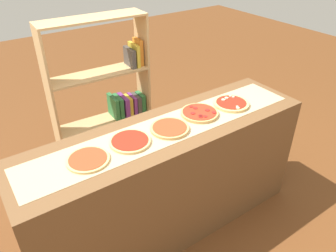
% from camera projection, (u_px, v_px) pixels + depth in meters
% --- Properties ---
extents(ground_plane, '(12.00, 12.00, 0.00)m').
position_uv_depth(ground_plane, '(168.00, 224.00, 2.75)').
color(ground_plane, brown).
extents(counter, '(2.17, 0.57, 0.95)m').
position_uv_depth(counter, '(168.00, 181.00, 2.49)').
color(counter, brown).
rests_on(counter, ground_plane).
extents(parchment_paper, '(2.04, 0.35, 0.00)m').
position_uv_depth(parchment_paper, '(168.00, 128.00, 2.24)').
color(parchment_paper, tan).
rests_on(parchment_paper, counter).
extents(pizza_plain_0, '(0.26, 0.26, 0.02)m').
position_uv_depth(pizza_plain_0, '(88.00, 159.00, 1.93)').
color(pizza_plain_0, '#DBB26B').
rests_on(pizza_plain_0, parchment_paper).
extents(pizza_plain_1, '(0.27, 0.27, 0.02)m').
position_uv_depth(pizza_plain_1, '(130.00, 141.00, 2.09)').
color(pizza_plain_1, '#DBB26B').
rests_on(pizza_plain_1, parchment_paper).
extents(pizza_plain_2, '(0.27, 0.27, 0.02)m').
position_uv_depth(pizza_plain_2, '(170.00, 128.00, 2.22)').
color(pizza_plain_2, tan).
rests_on(pizza_plain_2, parchment_paper).
extents(pizza_pepperoni_3, '(0.28, 0.28, 0.03)m').
position_uv_depth(pizza_pepperoni_3, '(199.00, 113.00, 2.39)').
color(pizza_pepperoni_3, tan).
rests_on(pizza_pepperoni_3, parchment_paper).
extents(pizza_mushroom_4, '(0.27, 0.27, 0.03)m').
position_uv_depth(pizza_mushroom_4, '(232.00, 104.00, 2.51)').
color(pizza_mushroom_4, '#DBB26B').
rests_on(pizza_mushroom_4, parchment_paper).
extents(bookshelf, '(0.93, 0.29, 1.49)m').
position_uv_depth(bookshelf, '(113.00, 101.00, 3.15)').
color(bookshelf, tan).
rests_on(bookshelf, ground_plane).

